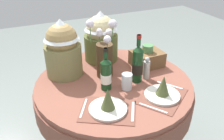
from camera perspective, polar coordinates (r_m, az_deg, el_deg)
The scene contains 11 objects.
dining_table at distance 1.87m, azimuth 0.37°, elevation -6.03°, with size 1.19×1.19×0.77m.
place_setting_left at distance 1.49m, azimuth -0.98°, elevation -8.13°, with size 0.42×0.40×0.16m.
place_setting_right at distance 1.64m, azimuth 11.93°, elevation -4.82°, with size 0.43×0.41×0.16m.
flower_vase at distance 1.80m, azimuth -1.79°, elevation 3.78°, with size 0.23×0.23×0.44m.
wine_bottle_left at distance 1.65m, azimuth -1.44°, elevation -0.92°, with size 0.08×0.08×0.31m.
wine_bottle_centre at distance 1.74m, azimuth 6.07°, elevation 1.39°, with size 0.08×0.08×0.37m.
tumbler_mid at distance 1.69m, azimuth 3.54°, elevation -2.74°, with size 0.08×0.08×0.12m, color silver.
pepper_mill at distance 1.82m, azimuth 8.19°, elevation 0.28°, with size 0.05×0.05×0.18m.
gift_tub_back_left at distance 1.83m, azimuth -11.70°, elevation 5.57°, with size 0.28×0.28×0.44m.
gift_tub_back_centre at distance 2.04m, azimuth -2.69°, elevation 8.39°, with size 0.29×0.29×0.43m.
woven_basket_side_right at distance 2.01m, azimuth 8.31°, elevation 2.87°, with size 0.25×0.20×0.18m.
Camera 1 is at (-0.64, -1.39, 1.72)m, focal length 38.48 mm.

